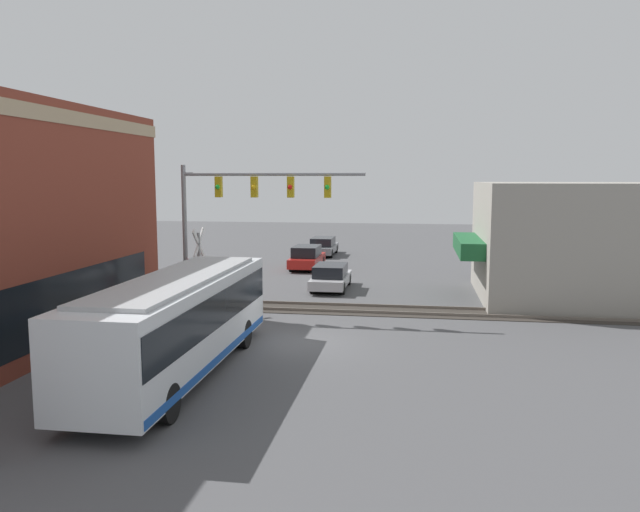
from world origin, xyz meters
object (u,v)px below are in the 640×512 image
Objects in this scene: parked_car_silver at (331,278)px; parked_car_red at (307,258)px; parked_car_grey at (323,247)px; crossing_signal at (199,262)px; pedestrian_at_crossing at (202,292)px; city_bus at (178,321)px.

parked_car_silver is 7.78m from parked_car_red.
crossing_signal is at bearing 173.63° from parked_car_grey.
parked_car_red is at bearing -10.57° from pedestrian_at_crossing.
crossing_signal is at bearing -170.29° from pedestrian_at_crossing.
crossing_signal is at bearing 143.42° from parked_car_silver.
city_bus is 2.32× the size of parked_car_red.
parked_car_silver is 14.91m from parked_car_grey.
pedestrian_at_crossing is at bearing 169.43° from parked_car_red.
parked_car_red is (14.06, -2.39, -1.58)m from crossing_signal.
parked_car_red is 7.34m from parked_car_grey.
parked_car_grey is at bearing -6.88° from pedestrian_at_crossing.
parked_car_grey is (29.93, -0.00, -1.03)m from city_bus.
parked_car_grey is at bearing -0.00° from city_bus.
parked_car_red is at bearing -0.00° from city_bus.
parked_car_silver is at bearing -40.06° from pedestrian_at_crossing.
parked_car_grey is 2.99× the size of pedestrian_at_crossing.
parked_car_red is at bearing 19.52° from parked_car_silver.
crossing_signal is at bearing 170.36° from parked_car_red.
parked_car_red is at bearing -180.00° from parked_car_grey.
pedestrian_at_crossing is at bearing 139.94° from parked_car_silver.
parked_car_grey is 20.89m from pedestrian_at_crossing.
parked_car_red is (7.34, 2.60, 0.07)m from parked_car_silver.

